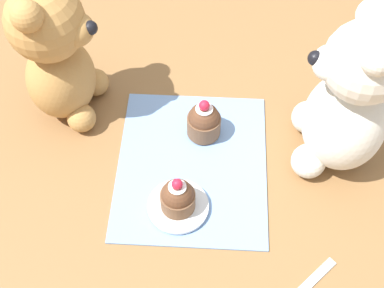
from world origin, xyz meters
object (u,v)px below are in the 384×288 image
teddy_bear_cream (348,102)px  saucer_plate (178,206)px  teddy_bear_tan (56,53)px  teaspoon (306,286)px  cupcake_near_cream_bear (204,121)px  cupcake_near_tan_bear (178,197)px

teddy_bear_cream → saucer_plate: 0.28m
teddy_bear_tan → teaspoon: 0.48m
teddy_bear_cream → teddy_bear_tan: 0.43m
teddy_bear_cream → cupcake_near_cream_bear: teddy_bear_cream is taller
cupcake_near_tan_bear → teaspoon: size_ratio=0.59×
teddy_bear_cream → cupcake_near_tan_bear: (0.11, -0.23, -0.08)m
cupcake_near_cream_bear → saucer_plate: 0.14m
cupcake_near_tan_bear → teaspoon: (0.11, 0.18, -0.03)m
saucer_plate → teaspoon: (0.11, 0.18, -0.01)m
cupcake_near_tan_bear → teaspoon: bearing=58.6°
teddy_bear_cream → saucer_plate: teddy_bear_cream is taller
teddy_bear_tan → cupcake_near_cream_bear: (0.05, 0.22, -0.09)m
teddy_bear_cream → saucer_plate: (0.11, -0.23, -0.11)m
teddy_bear_tan → saucer_plate: teddy_bear_tan is taller
teddy_bear_cream → teaspoon: 0.26m
cupcake_near_tan_bear → teddy_bear_cream: bearing=116.4°
saucer_plate → cupcake_near_cream_bear: bearing=167.3°
teddy_bear_tan → cupcake_near_tan_bear: bearing=-127.0°
cupcake_near_cream_bear → teaspoon: bearing=30.7°
teddy_bear_tan → teaspoon: size_ratio=2.23×
teddy_bear_tan → saucer_plate: bearing=-127.0°
cupcake_near_cream_bear → teaspoon: 0.29m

